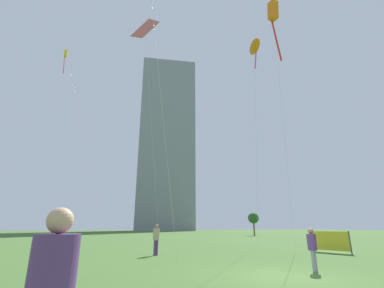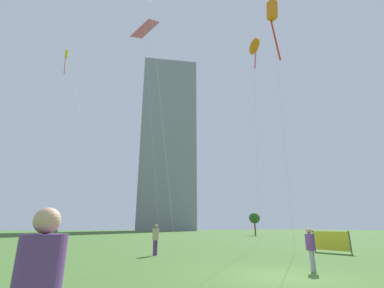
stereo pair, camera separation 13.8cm
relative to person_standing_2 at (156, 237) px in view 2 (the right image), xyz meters
name	(u,v)px [view 2 (the right image)]	position (x,y,z in m)	size (l,w,h in m)	color
ground	(283,277)	(2.03, -8.58, -1.02)	(280.00, 280.00, 0.00)	#3D6028
person_standing_2	(156,237)	(0.00, 0.00, 0.00)	(0.39, 0.39, 1.76)	#593372
person_standing_3	(55,236)	(-5.78, 7.59, -0.10)	(0.35, 0.35, 1.59)	#593372
person_standing_4	(311,246)	(3.80, -8.23, -0.11)	(0.35, 0.35, 1.57)	gray
kite_flying_0	(67,57)	(-8.56, 25.67, 26.92)	(8.68, 7.12, 29.05)	silver
kite_flying_1	(145,30)	(-0.83, 3.01, 17.13)	(5.99, 10.86, 19.08)	silver
kite_flying_3	(273,15)	(4.83, -6.49, 12.74)	(3.67, 4.22, 14.66)	silver
kite_flying_4	(254,47)	(7.01, -1.86, 14.33)	(4.86, 7.93, 16.00)	silver
park_tree_0	(254,218)	(28.41, 28.87, 2.23)	(2.12, 2.12, 4.32)	brown
distant_highrise_0	(167,143)	(32.77, 98.89, 38.44)	(24.74, 18.28, 78.91)	gray
event_banner	(331,241)	(11.03, -3.03, -0.28)	(0.58, 2.44, 1.38)	#4C4C4C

